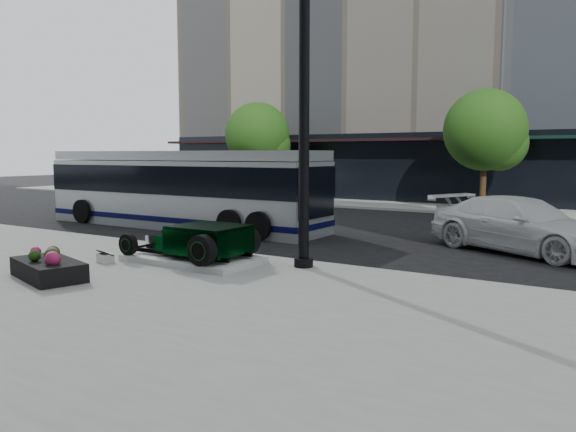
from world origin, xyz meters
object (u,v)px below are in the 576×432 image
Objects in this scene: hot_rod at (203,240)px; lamppost at (304,104)px; flower_planter at (48,268)px; transit_bus at (181,188)px; white_sedan at (521,225)px.

lamppost reaches higher than hot_rod.
hot_rod is 3.56m from flower_planter.
white_sedan is (12.17, 0.94, -0.70)m from transit_bus.
lamppost is 7.53m from white_sedan.
lamppost is at bearing -29.39° from transit_bus.
flower_planter is at bearing -134.70° from lamppost.
white_sedan is at bearing 4.42° from transit_bus.
hot_rod is at bearing -157.78° from lamppost.
lamppost is at bearing 45.30° from flower_planter.
transit_bus reaches higher than white_sedan.
hot_rod is at bearing 161.23° from white_sedan.
white_sedan reaches higher than flower_planter.
white_sedan is (3.89, 5.60, -3.18)m from lamppost.
hot_rod is 1.45× the size of flower_planter.
flower_planter is 0.41× the size of white_sedan.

